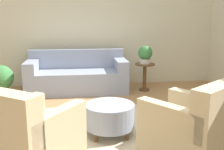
% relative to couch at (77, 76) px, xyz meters
% --- Properties ---
extents(ground_plane, '(16.00, 16.00, 0.00)m').
position_rel_couch_xyz_m(ground_plane, '(0.40, -2.39, -0.34)').
color(ground_plane, '#AD7F51').
extents(wall_back, '(9.99, 0.12, 2.80)m').
position_rel_couch_xyz_m(wall_back, '(0.40, 0.66, 1.06)').
color(wall_back, beige).
rests_on(wall_back, ground_plane).
extents(rug, '(3.22, 2.52, 0.01)m').
position_rel_couch_xyz_m(rug, '(0.40, -2.39, -0.33)').
color(rug, beige).
rests_on(rug, ground_plane).
extents(couch, '(2.18, 0.92, 0.91)m').
position_rel_couch_xyz_m(couch, '(0.00, 0.00, 0.00)').
color(couch, '#8E99B2').
rests_on(couch, ground_plane).
extents(armchair_left, '(1.10, 1.13, 0.96)m').
position_rel_couch_xyz_m(armchair_left, '(-0.47, -3.18, 0.03)').
color(armchair_left, '#C6B289').
rests_on(armchair_left, rug).
extents(armchair_right, '(1.10, 1.13, 0.96)m').
position_rel_couch_xyz_m(armchair_right, '(1.28, -3.18, 0.03)').
color(armchair_right, '#C6B289').
rests_on(armchair_right, rug).
extents(ottoman_table, '(0.69, 0.69, 0.44)m').
position_rel_couch_xyz_m(ottoman_table, '(0.45, -2.37, -0.05)').
color(ottoman_table, '#8E99B2').
rests_on(ottoman_table, rug).
extents(side_table, '(0.45, 0.45, 0.62)m').
position_rel_couch_xyz_m(side_table, '(1.51, -0.14, 0.07)').
color(side_table, brown).
rests_on(side_table, ground_plane).
extents(potted_plant_on_side_table, '(0.32, 0.32, 0.40)m').
position_rel_couch_xyz_m(potted_plant_on_side_table, '(1.51, -0.14, 0.50)').
color(potted_plant_on_side_table, beige).
rests_on(potted_plant_on_side_table, side_table).
extents(potted_plant_floor, '(0.51, 0.51, 0.67)m').
position_rel_couch_xyz_m(potted_plant_floor, '(-1.56, -0.28, 0.05)').
color(potted_plant_floor, beige).
rests_on(potted_plant_floor, ground_plane).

